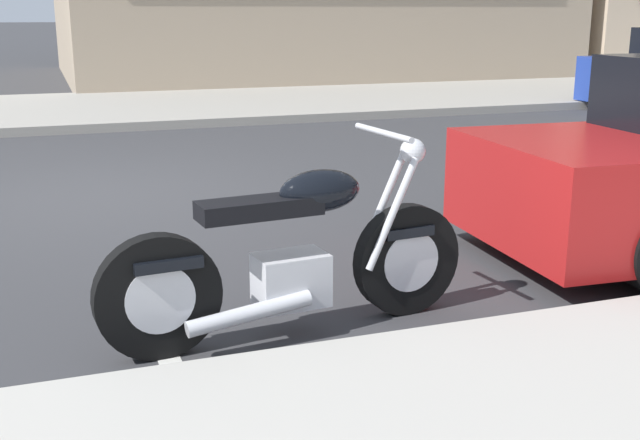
% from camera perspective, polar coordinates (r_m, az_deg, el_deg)
% --- Properties ---
extents(ground_plane, '(260.00, 260.00, 0.00)m').
position_cam_1_polar(ground_plane, '(8.17, -15.39, 1.71)').
color(ground_plane, '#333335').
extents(sidewalk_far_curb, '(120.00, 5.00, 0.14)m').
position_cam_1_polar(sidewalk_far_curb, '(19.44, 20.88, 8.87)').
color(sidewalk_far_curb, gray).
rests_on(sidewalk_far_curb, ground).
extents(parking_stall_stripe, '(0.12, 2.20, 0.01)m').
position_cam_1_polar(parking_stall_stripe, '(4.63, -11.56, -8.08)').
color(parking_stall_stripe, silver).
rests_on(parking_stall_stripe, ground).
extents(parked_motorcycle, '(2.19, 0.62, 1.14)m').
position_cam_1_polar(parked_motorcycle, '(4.42, -1.85, -2.84)').
color(parked_motorcycle, black).
rests_on(parked_motorcycle, ground).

